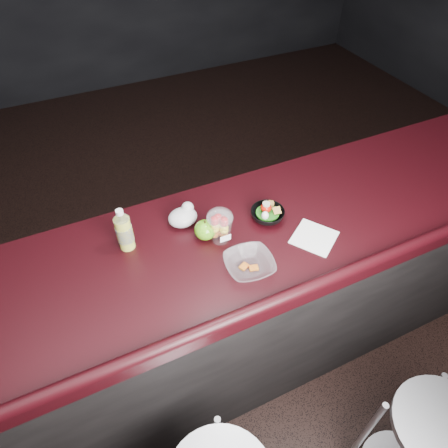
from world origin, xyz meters
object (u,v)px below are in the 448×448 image
Objects in this scene: stool_right at (426,444)px; lemonade_bottle at (124,232)px; takeout_bowl at (249,264)px; snack_bowl at (267,214)px; green_apple at (205,230)px; fruit_cup at (220,225)px.

lemonade_bottle is (-0.80, 1.01, 0.57)m from stool_right.
stool_right is 0.96m from takeout_bowl.
takeout_bowl is at bearing -132.92° from snack_bowl.
stool_right is 3.68× the size of takeout_bowl.
snack_bowl reaches higher than stool_right.
lemonade_bottle is 0.59m from snack_bowl.
green_apple is 0.46× the size of takeout_bowl.
lemonade_bottle is at bearing 170.86° from snack_bowl.
stool_right is 3.79× the size of lemonade_bottle.
snack_bowl is at bearing -2.04° from green_apple.
lemonade_bottle is at bearing 128.47° from stool_right.
takeout_bowl is at bearing -68.85° from green_apple.
lemonade_bottle is 1.30× the size of fruit_cup.
stool_right is 8.00× the size of green_apple.
green_apple reaches higher than stool_right.
snack_bowl reaches higher than takeout_bowl.
fruit_cup is at bearing 100.85° from takeout_bowl.
stool_right is 4.92× the size of fruit_cup.
fruit_cup is at bearing -34.50° from green_apple.
fruit_cup is 1.63× the size of green_apple.
takeout_bowl is (0.04, -0.19, -0.05)m from fruit_cup.
green_apple is 0.28m from snack_bowl.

